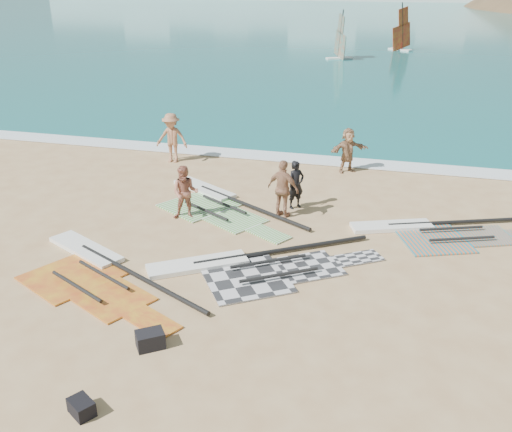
% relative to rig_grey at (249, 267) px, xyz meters
% --- Properties ---
extents(ground, '(300.00, 300.00, 0.00)m').
position_rel_rig_grey_xyz_m(ground, '(-0.75, -2.95, -0.05)').
color(ground, tan).
rests_on(ground, ground).
extents(sea, '(300.00, 240.00, 0.06)m').
position_rel_rig_grey_xyz_m(sea, '(-0.75, 129.05, -0.05)').
color(sea, '#0E6162').
rests_on(sea, ground).
extents(surf_line, '(300.00, 1.20, 0.04)m').
position_rel_rig_grey_xyz_m(surf_line, '(-0.75, 9.35, -0.05)').
color(surf_line, white).
rests_on(surf_line, ground).
extents(rig_grey, '(5.87, 4.43, 0.20)m').
position_rel_rig_grey_xyz_m(rig_grey, '(0.00, 0.00, 0.00)').
color(rig_grey, '#2A2A2D').
rests_on(rig_grey, ground).
extents(rig_green, '(5.45, 4.47, 0.20)m').
position_rel_rig_grey_xyz_m(rig_green, '(-2.22, 3.92, 0.00)').
color(rig_green, green).
rests_on(rig_green, ground).
extents(rig_orange, '(5.68, 3.44, 0.20)m').
position_rel_rig_grey_xyz_m(rig_orange, '(4.58, 3.44, -0.00)').
color(rig_orange, orange).
rests_on(rig_orange, ground).
extents(rig_red, '(5.59, 4.15, 0.20)m').
position_rel_rig_grey_xyz_m(rig_red, '(-3.66, -1.23, -0.00)').
color(rig_red, red).
rests_on(rig_red, ground).
extents(gear_bag_near, '(0.68, 0.65, 0.35)m').
position_rel_rig_grey_xyz_m(gear_bag_near, '(-1.02, -3.69, 0.12)').
color(gear_bag_near, black).
rests_on(gear_bag_near, ground).
extents(gear_bag_far, '(0.56, 0.52, 0.28)m').
position_rel_rig_grey_xyz_m(gear_bag_far, '(-1.35, -5.74, 0.09)').
color(gear_bag_far, black).
rests_on(gear_bag_far, ground).
extents(person_wetsuit, '(0.66, 0.66, 1.55)m').
position_rel_rig_grey_xyz_m(person_wetsuit, '(0.32, 4.30, 0.72)').
color(person_wetsuit, black).
rests_on(person_wetsuit, ground).
extents(beachgoer_left, '(0.93, 0.80, 1.67)m').
position_rel_rig_grey_xyz_m(beachgoer_left, '(-2.72, 2.57, 0.79)').
color(beachgoer_left, '#A5624C').
rests_on(beachgoer_left, ground).
extents(beachgoer_mid, '(1.29, 0.78, 1.94)m').
position_rel_rig_grey_xyz_m(beachgoer_mid, '(-5.32, 7.72, 0.92)').
color(beachgoer_mid, '#A66E4D').
rests_on(beachgoer_mid, ground).
extents(beachgoer_back, '(1.14, 0.74, 1.79)m').
position_rel_rig_grey_xyz_m(beachgoer_back, '(0.08, 3.50, 0.85)').
color(beachgoer_back, '#A37153').
rests_on(beachgoer_back, ground).
extents(beachgoer_right, '(1.54, 1.33, 1.68)m').
position_rel_rig_grey_xyz_m(beachgoer_right, '(1.47, 8.30, 0.79)').
color(beachgoer_right, '#A47A58').
rests_on(beachgoer_right, ground).
extents(windsurfer_left, '(2.30, 2.48, 4.12)m').
position_rel_rig_grey_xyz_m(windsurfer_left, '(-2.70, 38.27, 1.17)').
color(windsurfer_left, white).
rests_on(windsurfer_left, ground).
extents(windsurfer_centre, '(2.38, 2.46, 4.40)m').
position_rel_rig_grey_xyz_m(windsurfer_centre, '(2.16, 45.73, 1.23)').
color(windsurfer_centre, white).
rests_on(windsurfer_centre, ground).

